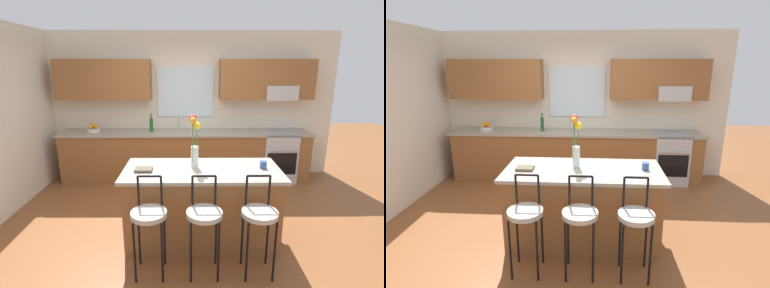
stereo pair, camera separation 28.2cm
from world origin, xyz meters
TOP-DOWN VIEW (x-y plane):
  - ground_plane at (0.00, 0.00)m, footprint 14.00×14.00m
  - back_wall_assembly at (0.03, 1.99)m, footprint 5.60×0.50m
  - counter_run at (-0.00, 1.70)m, footprint 4.56×0.64m
  - sink_faucet at (-0.13, 1.84)m, footprint 0.02×0.13m
  - oven_range at (1.72, 1.68)m, footprint 0.60×0.64m
  - kitchen_island at (0.22, -0.26)m, footprint 1.85×0.83m
  - bar_stool_near at (-0.33, -0.89)m, footprint 0.36×0.36m
  - bar_stool_middle at (0.22, -0.89)m, footprint 0.36×0.36m
  - bar_stool_far at (0.77, -0.89)m, footprint 0.36×0.36m
  - flower_vase at (0.13, -0.21)m, footprint 0.13×0.15m
  - mug_ceramic at (0.95, -0.25)m, footprint 0.08×0.08m
  - cookbook at (-0.46, -0.32)m, footprint 0.20×0.15m
  - fruit_bowl_oranges at (-1.68, 1.70)m, footprint 0.24×0.24m
  - bottle_olive_oil at (-0.62, 1.70)m, footprint 0.06×0.06m

SIDE VIEW (x-z plane):
  - ground_plane at x=0.00m, z-range 0.00..0.00m
  - oven_range at x=1.72m, z-range 0.00..0.92m
  - kitchen_island at x=0.22m, z-range 0.00..0.92m
  - counter_run at x=0.00m, z-range 0.01..0.93m
  - bar_stool_near at x=-0.33m, z-range 0.11..1.16m
  - bar_stool_middle at x=0.22m, z-range 0.11..1.16m
  - bar_stool_far at x=0.77m, z-range 0.11..1.16m
  - cookbook at x=-0.46m, z-range 0.92..0.95m
  - mug_ceramic at x=0.95m, z-range 0.92..1.01m
  - fruit_bowl_oranges at x=-1.68m, z-range 0.89..1.06m
  - bottle_olive_oil at x=-0.62m, z-range 0.89..1.22m
  - sink_faucet at x=-0.13m, z-range 0.95..1.18m
  - flower_vase at x=0.13m, z-range 0.92..1.56m
  - back_wall_assembly at x=0.03m, z-range 0.16..2.86m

